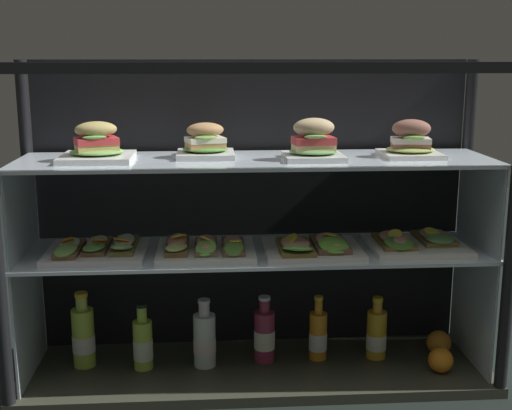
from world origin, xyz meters
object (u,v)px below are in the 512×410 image
(open_sandwich_tray_near_left_corner, at_px, (97,249))
(plated_roll_sandwich_near_left_corner, at_px, (205,144))
(juice_bottle_front_right_end, at_px, (318,335))
(juice_bottle_near_post, at_px, (376,334))
(juice_bottle_front_left_end, at_px, (143,344))
(open_sandwich_tray_mid_right, at_px, (205,248))
(juice_bottle_front_middle, at_px, (83,337))
(juice_bottle_back_center, at_px, (264,335))
(plated_roll_sandwich_near_right_corner, at_px, (411,143))
(plated_roll_sandwich_far_right, at_px, (97,147))
(open_sandwich_tray_near_right_corner, at_px, (313,247))
(orange_fruit_beside_bottles, at_px, (439,343))
(plated_roll_sandwich_far_left, at_px, (314,144))
(open_sandwich_tray_far_left, at_px, (415,242))
(orange_fruit_near_left_post, at_px, (441,360))
(juice_bottle_front_second, at_px, (205,339))

(open_sandwich_tray_near_left_corner, bearing_deg, plated_roll_sandwich_near_left_corner, 11.49)
(juice_bottle_front_right_end, height_order, juice_bottle_near_post, juice_bottle_front_right_end)
(juice_bottle_front_left_end, bearing_deg, open_sandwich_tray_mid_right, -13.50)
(juice_bottle_front_middle, relative_size, juice_bottle_back_center, 1.12)
(plated_roll_sandwich_near_right_corner, relative_size, juice_bottle_back_center, 0.79)
(plated_roll_sandwich_far_right, bearing_deg, open_sandwich_tray_near_right_corner, -3.74)
(open_sandwich_tray_near_right_corner, relative_size, juice_bottle_front_middle, 1.20)
(plated_roll_sandwich_near_right_corner, xyz_separation_m, juice_bottle_front_middle, (-1.02, 0.04, -0.61))
(open_sandwich_tray_near_right_corner, relative_size, orange_fruit_beside_bottles, 3.62)
(plated_roll_sandwich_far_left, distance_m, open_sandwich_tray_mid_right, 0.45)
(juice_bottle_near_post, bearing_deg, plated_roll_sandwich_near_right_corner, -23.85)
(plated_roll_sandwich_near_right_corner, relative_size, orange_fruit_beside_bottles, 2.15)
(plated_roll_sandwich_far_left, bearing_deg, juice_bottle_front_right_end, 61.57)
(open_sandwich_tray_far_left, relative_size, orange_fruit_near_left_post, 3.76)
(plated_roll_sandwich_far_left, bearing_deg, open_sandwich_tray_far_left, 1.45)
(plated_roll_sandwich_near_left_corner, distance_m, open_sandwich_tray_mid_right, 0.31)
(plated_roll_sandwich_near_left_corner, distance_m, orange_fruit_near_left_post, 0.99)
(plated_roll_sandwich_near_left_corner, height_order, orange_fruit_beside_bottles, plated_roll_sandwich_near_left_corner)
(plated_roll_sandwich_far_right, height_order, juice_bottle_back_center, plated_roll_sandwich_far_right)
(juice_bottle_front_left_end, bearing_deg, juice_bottle_front_second, 1.97)
(open_sandwich_tray_mid_right, bearing_deg, orange_fruit_beside_bottles, 6.06)
(plated_roll_sandwich_near_left_corner, height_order, open_sandwich_tray_near_right_corner, plated_roll_sandwich_near_left_corner)
(plated_roll_sandwich_far_left, height_order, juice_bottle_near_post, plated_roll_sandwich_far_left)
(juice_bottle_front_middle, bearing_deg, juice_bottle_front_right_end, -0.02)
(open_sandwich_tray_near_left_corner, bearing_deg, open_sandwich_tray_mid_right, -2.43)
(juice_bottle_front_middle, bearing_deg, orange_fruit_near_left_post, -6.38)
(plated_roll_sandwich_far_left, xyz_separation_m, juice_bottle_front_middle, (-0.71, 0.07, -0.62))
(plated_roll_sandwich_near_right_corner, height_order, juice_bottle_back_center, plated_roll_sandwich_near_right_corner)
(plated_roll_sandwich_far_left, height_order, juice_bottle_front_left_end, plated_roll_sandwich_far_left)
(plated_roll_sandwich_near_right_corner, relative_size, orange_fruit_near_left_post, 2.23)
(open_sandwich_tray_near_right_corner, bearing_deg, juice_bottle_back_center, 150.66)
(open_sandwich_tray_mid_right, height_order, juice_bottle_near_post, open_sandwich_tray_mid_right)
(plated_roll_sandwich_near_right_corner, distance_m, open_sandwich_tray_far_left, 0.31)
(open_sandwich_tray_near_right_corner, height_order, juice_bottle_front_left_end, open_sandwich_tray_near_right_corner)
(plated_roll_sandwich_far_right, height_order, open_sandwich_tray_mid_right, plated_roll_sandwich_far_right)
(plated_roll_sandwich_far_right, height_order, open_sandwich_tray_far_left, plated_roll_sandwich_far_right)
(open_sandwich_tray_far_left, relative_size, juice_bottle_front_middle, 1.20)
(open_sandwich_tray_far_left, distance_m, orange_fruit_near_left_post, 0.38)
(orange_fruit_beside_bottles, bearing_deg, plated_roll_sandwich_far_left, -171.05)
(plated_roll_sandwich_far_right, relative_size, plated_roll_sandwich_near_left_corner, 1.21)
(open_sandwich_tray_near_right_corner, xyz_separation_m, orange_fruit_beside_bottles, (0.44, 0.09, -0.36))
(open_sandwich_tray_mid_right, xyz_separation_m, juice_bottle_back_center, (0.19, 0.08, -0.32))
(open_sandwich_tray_mid_right, height_order, juice_bottle_front_second, open_sandwich_tray_mid_right)
(open_sandwich_tray_far_left, xyz_separation_m, juice_bottle_front_right_end, (-0.29, 0.06, -0.33))
(open_sandwich_tray_near_left_corner, height_order, open_sandwich_tray_mid_right, open_sandwich_tray_mid_right)
(open_sandwich_tray_near_right_corner, bearing_deg, plated_roll_sandwich_far_right, 176.26)
(plated_roll_sandwich_far_left, xyz_separation_m, open_sandwich_tray_mid_right, (-0.33, -0.01, -0.31))
(plated_roll_sandwich_far_right, xyz_separation_m, open_sandwich_tray_near_left_corner, (-0.01, -0.02, -0.30))
(plated_roll_sandwich_near_left_corner, relative_size, open_sandwich_tray_far_left, 0.59)
(juice_bottle_back_center, bearing_deg, plated_roll_sandwich_far_right, -175.69)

